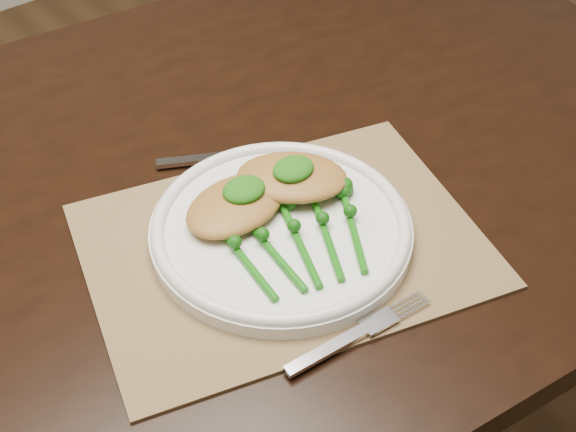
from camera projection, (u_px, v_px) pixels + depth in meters
dining_table at (182, 378)px, 1.23m from camera, size 1.70×1.09×0.75m
placemat at (283, 245)px, 0.92m from camera, size 0.51×0.43×0.00m
dinner_plate at (281, 228)px, 0.92m from camera, size 0.30×0.30×0.03m
knife at (215, 157)px, 1.03m from camera, size 0.17×0.10×0.01m
fork at (368, 328)px, 0.82m from camera, size 0.18×0.03×0.01m
chicken_fillet_left at (235, 205)px, 0.92m from camera, size 0.14×0.11×0.03m
chicken_fillet_right at (292, 177)px, 0.95m from camera, size 0.16×0.16×0.03m
pesto_dollop_left at (244, 190)px, 0.92m from camera, size 0.05×0.04×0.02m
pesto_dollop_right at (293, 169)px, 0.93m from camera, size 0.05×0.04×0.02m
broccolini_bundle at (300, 244)px, 0.89m from camera, size 0.20×0.21×0.04m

